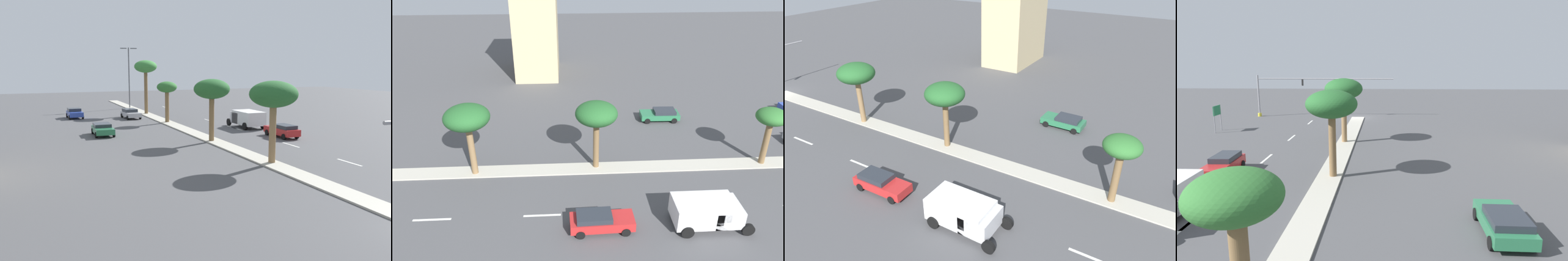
{
  "view_description": "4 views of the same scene",
  "coord_description": "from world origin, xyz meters",
  "views": [
    {
      "loc": [
        -17.8,
        -13.1,
        7.8
      ],
      "look_at": [
        -3.91,
        21.42,
        2.03
      ],
      "focal_mm": 39.51,
      "sensor_mm": 36.0,
      "label": 1
    },
    {
      "loc": [
        28.38,
        23.69,
        18.42
      ],
      "look_at": [
        -2.52,
        25.53,
        2.61
      ],
      "focal_mm": 34.33,
      "sensor_mm": 36.0,
      "label": 2
    },
    {
      "loc": [
        23.13,
        43.91,
        17.17
      ],
      "look_at": [
        1.6,
        30.91,
        3.85
      ],
      "focal_mm": 32.73,
      "sensor_mm": 36.0,
      "label": 3
    },
    {
      "loc": [
        -4.08,
        50.18,
        8.43
      ],
      "look_at": [
        -2.99,
        22.78,
        2.8
      ],
      "focal_mm": 32.19,
      "sensor_mm": 36.0,
      "label": 4
    }
  ],
  "objects": [
    {
      "name": "lane_stripe_mid",
      "position": [
        6.17,
        21.58,
        0.01
      ],
      "size": [
        0.2,
        2.8,
        0.01
      ],
      "primitive_type": "cube",
      "color": "silver",
      "rests_on": "ground"
    },
    {
      "name": "directional_road_sign",
      "position": [
        15.66,
        10.51,
        2.25
      ],
      "size": [
        0.1,
        1.75,
        3.08
      ],
      "color": "gray",
      "rests_on": "ground"
    },
    {
      "name": "sedan_green_left",
      "position": [
        -9.81,
        34.26,
        0.71
      ],
      "size": [
        2.19,
        4.37,
        1.28
      ],
      "color": "#287047",
      "rests_on": "ground"
    },
    {
      "name": "palm_tree_leading",
      "position": [
        -0.27,
        26.12,
        5.21
      ],
      "size": [
        3.63,
        3.63,
        6.22
      ],
      "color": "brown",
      "rests_on": "median_curb"
    },
    {
      "name": "lane_stripe_rear",
      "position": [
        6.17,
        4.0,
        0.01
      ],
      "size": [
        0.2,
        2.8,
        0.01
      ],
      "primitive_type": "cube",
      "color": "silver",
      "rests_on": "ground"
    },
    {
      "name": "sedan_red_outboard",
      "position": [
        7.92,
        25.8,
        0.76
      ],
      "size": [
        1.94,
        4.58,
        1.41
      ],
      "color": "red",
      "rests_on": "ground"
    },
    {
      "name": "lane_stripe_outboard",
      "position": [
        6.17,
        13.47,
        0.01
      ],
      "size": [
        0.2,
        2.8,
        0.01
      ],
      "primitive_type": "cube",
      "color": "silver",
      "rests_on": "ground"
    },
    {
      "name": "lane_stripe_trailing",
      "position": [
        6.17,
        34.41,
        0.01
      ],
      "size": [
        0.2,
        2.8,
        0.01
      ],
      "primitive_type": "cube",
      "color": "silver",
      "rests_on": "ground"
    },
    {
      "name": "palm_tree_trailing",
      "position": [
        0.02,
        41.39,
        4.52
      ],
      "size": [
        2.69,
        2.69,
        5.4
      ],
      "color": "brown",
      "rests_on": "median_curb"
    },
    {
      "name": "traffic_signal_gantry",
      "position": [
        9.16,
        -0.75,
        4.06
      ],
      "size": [
        20.11,
        0.53,
        6.08
      ],
      "color": "gray",
      "rests_on": "ground"
    },
    {
      "name": "ground_plane",
      "position": [
        0.0,
        30.48,
        0.0
      ],
      "size": [
        160.0,
        160.0,
        0.0
      ],
      "primitive_type": "plane",
      "color": "#4C4C4F"
    },
    {
      "name": "palm_tree_far",
      "position": [
        0.17,
        15.43,
        5.36
      ],
      "size": [
        3.78,
        3.78,
        6.42
      ],
      "color": "olive",
      "rests_on": "median_curb"
    },
    {
      "name": "lane_stripe_right",
      "position": [
        6.17,
        33.1,
        0.01
      ],
      "size": [
        0.2,
        2.8,
        0.01
      ],
      "primitive_type": "cube",
      "color": "silver",
      "rests_on": "ground"
    }
  ]
}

